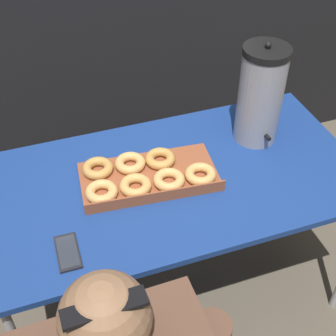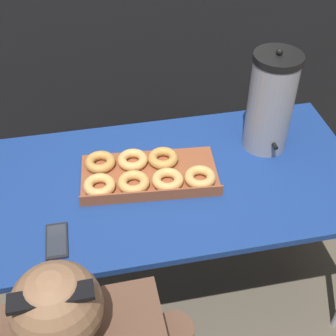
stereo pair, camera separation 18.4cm
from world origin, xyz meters
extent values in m
plane|color=brown|center=(0.00, 0.00, 0.00)|extent=(12.00, 12.00, 0.00)
cube|color=navy|center=(0.00, 0.00, 0.76)|extent=(1.53, 0.80, 0.03)
cylinder|color=#ADADB2|center=(-0.72, 0.35, 0.37)|extent=(0.03, 0.03, 0.75)
cylinder|color=#ADADB2|center=(0.72, 0.35, 0.37)|extent=(0.03, 0.03, 0.75)
cube|color=brown|center=(-0.10, 0.03, 0.78)|extent=(0.57, 0.33, 0.02)
cube|color=brown|center=(-0.11, -0.11, 0.81)|extent=(0.55, 0.06, 0.04)
torus|color=#E9B165|center=(-0.31, -0.02, 0.81)|extent=(0.17, 0.17, 0.04)
torus|color=#DFA75B|center=(-0.17, -0.03, 0.81)|extent=(0.17, 0.17, 0.04)
torus|color=#E9B165|center=(-0.04, -0.04, 0.81)|extent=(0.17, 0.17, 0.04)
torus|color=#E6AE61|center=(0.09, -0.05, 0.81)|extent=(0.13, 0.13, 0.04)
torus|color=tan|center=(-0.29, 0.12, 0.81)|extent=(0.15, 0.15, 0.04)
torus|color=#E8B063|center=(-0.16, 0.11, 0.81)|extent=(0.15, 0.15, 0.04)
torus|color=tan|center=(-0.03, 0.09, 0.81)|extent=(0.17, 0.17, 0.04)
cylinder|color=#939399|center=(0.43, 0.14, 0.98)|extent=(0.19, 0.19, 0.41)
cylinder|color=black|center=(0.43, 0.14, 1.19)|extent=(0.19, 0.19, 0.03)
sphere|color=black|center=(0.43, 0.14, 1.22)|extent=(0.03, 0.03, 0.03)
cylinder|color=black|center=(0.43, 0.04, 0.85)|extent=(0.02, 0.05, 0.02)
cube|color=black|center=(-0.48, -0.24, 0.78)|extent=(0.08, 0.16, 0.01)
cube|color=#2D333D|center=(-0.48, -0.24, 0.79)|extent=(0.07, 0.14, 0.00)
sphere|color=#8E6647|center=(-0.43, -0.74, 1.14)|extent=(0.21, 0.21, 0.21)
cube|color=black|center=(-0.43, -0.77, 1.22)|extent=(0.18, 0.05, 0.01)
camera|label=1|loc=(-0.48, -1.30, 2.07)|focal=50.00mm
camera|label=2|loc=(-0.30, -1.35, 2.07)|focal=50.00mm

